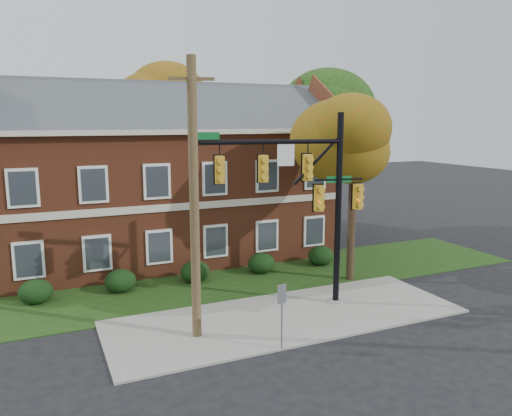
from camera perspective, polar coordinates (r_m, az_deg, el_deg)
name	(u,v)px	position (r m, az deg, el deg)	size (l,w,h in m)	color
ground	(299,327)	(19.32, 4.99, -13.40)	(120.00, 120.00, 0.00)	black
sidewalk	(287,317)	(20.11, 3.58, -12.29)	(14.00, 5.00, 0.08)	gray
grass_strip	(239,281)	(24.39, -1.92, -8.28)	(30.00, 6.00, 0.04)	#193811
apartment_building	(165,169)	(28.36, -10.31, 4.40)	(18.80, 8.80, 9.74)	brown
hedge_far_left	(36,292)	(23.29, -23.87, -8.74)	(1.40, 1.26, 1.05)	black
hedge_left	(120,281)	(23.50, -15.24, -8.05)	(1.40, 1.26, 1.05)	black
hedge_center	(195,272)	(24.23, -6.98, -7.22)	(1.40, 1.26, 1.05)	black
hedge_right	(261,263)	(25.42, 0.63, -6.33)	(1.40, 1.26, 1.05)	black
hedge_far_right	(321,256)	(27.01, 7.42, -5.43)	(1.40, 1.26, 1.05)	black
tree_near_right	(360,142)	(23.84, 11.79, 7.39)	(4.50, 4.25, 8.58)	black
tree_right_rear	(331,113)	(33.53, 8.59, 10.64)	(6.30, 5.95, 10.62)	black
tree_far_rear	(155,103)	(36.19, -11.43, 11.64)	(6.84, 6.46, 11.52)	black
traffic_signal	(306,189)	(20.00, 5.69, 2.16)	(7.08, 1.36, 7.98)	gray
utility_pole	(194,201)	(17.12, -7.08, 0.82)	(1.51, 0.39, 9.76)	#4B3A23
sign_post	(282,306)	(16.88, 2.97, -11.14)	(0.34, 0.10, 2.32)	slate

